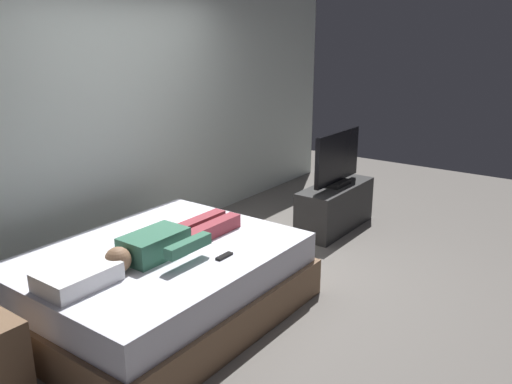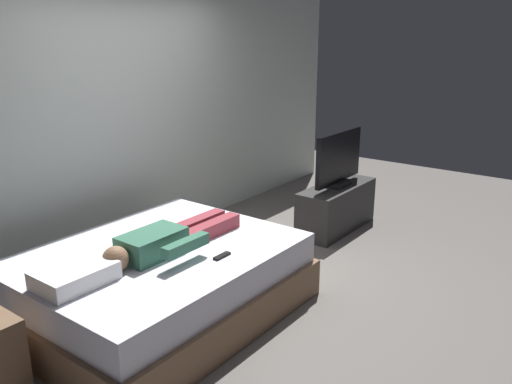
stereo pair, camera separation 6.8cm
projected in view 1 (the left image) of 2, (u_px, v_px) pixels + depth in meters
The scene contains 8 objects.
ground_plane at pixel (252, 285), 4.52m from camera, with size 10.00×10.00×0.00m, color slate.
back_wall at pixel (151, 104), 5.32m from camera, with size 6.40×0.10×2.80m, color silver.
bed at pixel (161, 283), 3.97m from camera, with size 2.06×1.62×0.54m.
pillow at pixel (78, 277), 3.33m from camera, with size 0.48×0.34×0.12m, color white.
person at pixel (169, 241), 3.85m from camera, with size 1.26×0.46×0.18m.
remote at pixel (224, 256), 3.76m from camera, with size 0.15×0.04×0.02m, color black.
tv_stand at pixel (335, 207), 5.76m from camera, with size 1.10×0.40×0.50m, color #2D2D2D.
tv at pixel (337, 160), 5.60m from camera, with size 0.88×0.20×0.59m.
Camera 1 is at (-3.28, -2.44, 2.09)m, focal length 36.63 mm.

